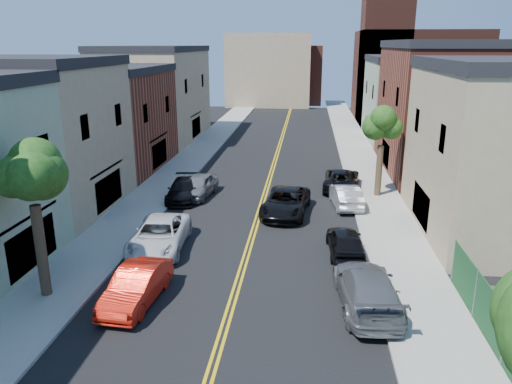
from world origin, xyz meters
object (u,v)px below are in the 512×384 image
(grey_car_left, at_px, (199,186))
(black_car_left, at_px, (183,190))
(white_pickup, at_px, (159,235))
(black_car_right, at_px, (345,242))
(dark_car_right_far, at_px, (342,179))
(red_sedan, at_px, (136,286))
(silver_car_right, at_px, (345,195))
(grey_car_right, at_px, (367,288))
(black_suv_lane, at_px, (286,202))

(grey_car_left, distance_m, black_car_left, 1.22)
(white_pickup, relative_size, grey_car_left, 1.25)
(black_car_right, bearing_deg, black_car_left, -41.30)
(white_pickup, distance_m, dark_car_right_far, 15.93)
(red_sedan, distance_m, white_pickup, 5.55)
(red_sedan, distance_m, black_car_left, 14.13)
(grey_car_left, distance_m, black_car_right, 13.15)
(red_sedan, relative_size, silver_car_right, 1.00)
(grey_car_right, xyz_separation_m, silver_car_right, (0.00, 13.03, -0.07))
(black_car_left, xyz_separation_m, grey_car_right, (11.00, -13.36, 0.13))
(black_car_right, xyz_separation_m, black_suv_lane, (-3.31, 5.93, 0.07))
(grey_car_left, height_order, black_car_left, grey_car_left)
(white_pickup, height_order, grey_car_left, white_pickup)
(silver_car_right, xyz_separation_m, black_suv_lane, (-3.83, -1.96, 0.04))
(grey_car_left, xyz_separation_m, grey_car_right, (10.08, -14.16, 0.05))
(grey_car_right, bearing_deg, grey_car_left, -58.75)
(silver_car_right, bearing_deg, black_suv_lane, 19.67)
(dark_car_right_far, bearing_deg, black_car_left, 23.93)
(silver_car_right, bearing_deg, red_sedan, 48.04)
(red_sedan, xyz_separation_m, black_car_right, (8.90, 5.83, -0.03))
(grey_car_left, xyz_separation_m, dark_car_right_far, (10.08, 2.98, -0.01))
(silver_car_right, bearing_deg, grey_car_left, -13.85)
(white_pickup, bearing_deg, dark_car_right_far, 46.99)
(red_sedan, height_order, silver_car_right, red_sedan)
(black_car_left, height_order, dark_car_right_far, dark_car_right_far)
(dark_car_right_far, bearing_deg, grey_car_left, 21.44)
(white_pickup, relative_size, grey_car_right, 1.00)
(black_car_left, xyz_separation_m, silver_car_right, (11.00, -0.33, 0.06))
(silver_car_right, relative_size, dark_car_right_far, 0.84)
(grey_car_left, bearing_deg, dark_car_right_far, 24.12)
(red_sedan, xyz_separation_m, dark_car_right_far, (9.42, 17.82, 0.00))
(black_car_right, distance_m, dark_car_right_far, 12.00)
(red_sedan, xyz_separation_m, grey_car_left, (-0.67, 14.84, 0.02))
(red_sedan, distance_m, grey_car_right, 9.44)
(white_pickup, distance_m, black_car_right, 9.59)
(grey_car_right, bearing_deg, silver_car_right, -94.21)
(grey_car_left, xyz_separation_m, black_car_left, (-0.92, -0.80, -0.08))
(dark_car_right_far, xyz_separation_m, black_suv_lane, (-3.83, -6.06, 0.03))
(grey_car_left, relative_size, black_car_left, 0.94)
(dark_car_right_far, bearing_deg, white_pickup, 55.63)
(grey_car_right, height_order, black_suv_lane, grey_car_right)
(white_pickup, xyz_separation_m, black_car_right, (9.59, 0.32, -0.07))
(grey_car_left, relative_size, dark_car_right_far, 0.83)
(grey_car_right, bearing_deg, black_suv_lane, -75.14)
(silver_car_right, bearing_deg, dark_car_right_far, -97.50)
(silver_car_right, distance_m, black_suv_lane, 4.30)
(red_sedan, relative_size, white_pickup, 0.81)
(red_sedan, bearing_deg, black_suv_lane, 69.16)
(black_car_right, xyz_separation_m, dark_car_right_far, (0.51, 11.99, 0.04))
(silver_car_right, relative_size, black_suv_lane, 0.80)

